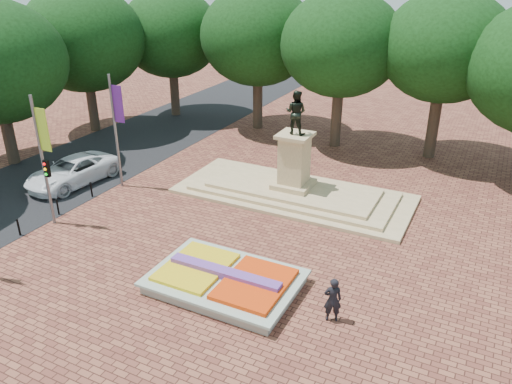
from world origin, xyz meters
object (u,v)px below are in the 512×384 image
flower_bed (225,280)px  pedestrian (333,300)px  monument (293,182)px  van (72,171)px

flower_bed → pedestrian: (4.78, 0.02, 0.59)m
monument → van: bearing=-160.8°
flower_bed → pedestrian: bearing=0.2°
monument → van: monument is taller
van → pedestrian: pedestrian is taller
flower_bed → van: size_ratio=1.04×
flower_bed → monument: monument is taller
pedestrian → monument: bearing=-86.7°
flower_bed → van: (-14.20, 5.41, 0.46)m
van → pedestrian: bearing=-10.1°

